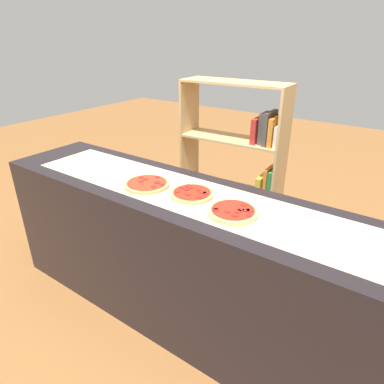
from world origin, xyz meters
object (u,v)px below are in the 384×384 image
(pizza_pepperoni_0, at_px, (147,184))
(pizza_pepperoni_1, at_px, (192,193))
(bookshelf, at_px, (243,170))
(pizza_pepperoni_2, at_px, (233,212))

(pizza_pepperoni_0, bearing_deg, pizza_pepperoni_1, 9.56)
(pizza_pepperoni_0, height_order, bookshelf, bookshelf)
(pizza_pepperoni_0, height_order, pizza_pepperoni_2, pizza_pepperoni_2)
(pizza_pepperoni_0, xyz_separation_m, pizza_pepperoni_2, (0.58, -0.01, 0.00))
(pizza_pepperoni_0, distance_m, pizza_pepperoni_2, 0.58)
(pizza_pepperoni_2, bearing_deg, bookshelf, 114.33)
(pizza_pepperoni_2, bearing_deg, pizza_pepperoni_1, 168.56)
(pizza_pepperoni_1, bearing_deg, pizza_pepperoni_0, -170.44)
(pizza_pepperoni_0, bearing_deg, bookshelf, 86.17)
(pizza_pepperoni_1, xyz_separation_m, pizza_pepperoni_2, (0.29, -0.06, 0.00))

